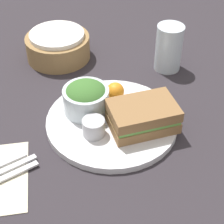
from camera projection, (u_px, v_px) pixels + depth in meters
The scene contains 8 objects.
ground_plane at pixel (112, 124), 0.85m from camera, with size 4.00×4.00×0.00m, color #2D282D.
plate at pixel (112, 121), 0.84m from camera, with size 0.30×0.30×0.02m, color silver.
sandwich at pixel (143, 116), 0.80m from camera, with size 0.15×0.12×0.06m.
salad_bowl at pixel (86, 97), 0.84m from camera, with size 0.10×0.10×0.07m.
dressing_cup at pixel (94, 127), 0.79m from camera, with size 0.05×0.05×0.04m, color #B7B7BC.
orange_wedge at pixel (115, 91), 0.88m from camera, with size 0.04×0.04×0.04m, color orange.
drink_glass at pixel (169, 48), 0.98m from camera, with size 0.07×0.07×0.12m, color silver.
bread_basket at pixel (58, 46), 1.04m from camera, with size 0.18×0.18×0.08m.
Camera 1 is at (-0.10, -0.62, 0.57)m, focal length 60.00 mm.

